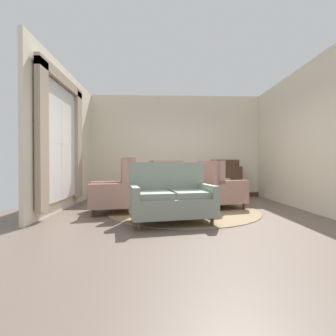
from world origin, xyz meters
TOP-DOWN VIEW (x-y plane):
  - ground at (0.00, 0.00)m, footprint 7.55×7.55m
  - wall_back at (0.00, 2.70)m, footprint 5.42×0.08m
  - wall_left at (-2.63, 0.81)m, footprint 0.08×3.78m
  - wall_right at (2.63, 0.81)m, footprint 0.08×3.78m
  - baseboard_back at (0.00, 2.64)m, footprint 5.26×0.03m
  - area_rug at (0.00, 0.30)m, footprint 3.18×3.18m
  - window_with_curtains at (-2.54, 0.27)m, footprint 0.12×2.17m
  - coffee_table at (-0.20, 0.14)m, footprint 0.95×0.95m
  - porcelain_vase at (-0.21, 0.10)m, footprint 0.16×0.16m
  - settee at (-0.31, -0.81)m, footprint 1.49×1.08m
  - armchair_foreground_right at (-0.40, 1.23)m, footprint 1.06×1.06m
  - armchair_near_window at (-1.37, 0.11)m, footprint 1.03×1.00m
  - armchair_near_sideboard at (0.82, 0.54)m, footprint 1.05×1.05m
  - side_table at (0.70, 1.41)m, footprint 0.53×0.53m
  - sideboard at (1.50, 2.40)m, footprint 0.89×0.34m

SIDE VIEW (x-z plane):
  - ground at x=0.00m, z-range 0.00..0.00m
  - area_rug at x=0.00m, z-range 0.00..0.01m
  - baseboard_back at x=0.00m, z-range 0.00..0.12m
  - side_table at x=0.70m, z-range 0.07..0.75m
  - settee at x=-0.31m, z-range -0.09..0.92m
  - coffee_table at x=-0.20m, z-range 0.17..0.67m
  - armchair_near_sideboard at x=0.82m, z-range -0.09..0.98m
  - armchair_foreground_right at x=-0.40m, z-range -0.09..0.99m
  - armchair_near_window at x=-1.37m, z-range -0.11..1.01m
  - sideboard at x=1.50m, z-range -0.04..1.09m
  - porcelain_vase at x=-0.21m, z-range 0.47..0.83m
  - wall_back at x=0.00m, z-range 0.00..3.12m
  - wall_left at x=-2.63m, z-range 0.00..3.12m
  - wall_right at x=2.63m, z-range 0.00..3.12m
  - window_with_curtains at x=-2.54m, z-range 0.26..2.91m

